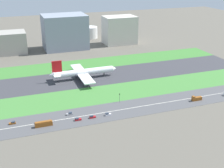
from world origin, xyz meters
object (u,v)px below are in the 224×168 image
bus_0 (44,124)px  office_tower (119,30)px  car_0 (78,119)px  truck_0 (196,99)px  car_3 (70,114)px  fuel_tank_west (90,32)px  terminal_building (6,43)px  hangar_building (65,32)px  car_1 (108,114)px  airliner (82,72)px  car_4 (92,117)px  car_2 (13,123)px  traffic_light (120,97)px

bus_0 → office_tower: (128.33, 192.00, 16.43)m
car_0 → truck_0: bearing=180.0°
car_3 → fuel_tank_west: 240.69m
terminal_building → hangar_building: hangar_building is taller
hangar_building → office_tower: (73.81, 0.00, -2.96)m
car_1 → fuel_tank_west: bearing=-102.9°
car_1 → truck_0: truck_0 is taller
car_1 → office_tower: size_ratio=0.10×
airliner → bus_0: bearing=-121.0°
office_tower → bus_0: bearing=-123.8°
car_3 → office_tower: size_ratio=0.10×
truck_0 → terminal_building: size_ratio=0.18×
car_4 → fuel_tank_west: (65.83, 237.00, 7.17)m
car_4 → car_1: bearing=-180.0°
car_2 → terminal_building: (2.17, 182.00, 11.91)m
airliner → truck_0: 106.31m
car_3 → car_1: 27.19m
car_2 → hangar_building: size_ratio=0.08×
fuel_tank_west → airliner: bearing=-108.3°
traffic_light → bus_0: bearing=-163.6°
car_2 → office_tower: office_tower is taller
car_3 → truck_0: 99.83m
office_tower → fuel_tank_west: bearing=122.7°
airliner → car_3: size_ratio=14.77×
car_2 → car_1: same height
car_1 → truck_0: bearing=180.0°
truck_0 → hangar_building: 203.49m
airliner → car_2: (-66.19, -68.00, -5.31)m
terminal_building → car_0: bearing=-78.2°
bus_0 → terminal_building: 193.07m
car_4 → hangar_building: hangar_building is taller
hangar_building → car_3: bearing=-100.8°
bus_0 → car_2: bus_0 is taller
terminal_building → car_4: bearing=-75.2°
car_2 → hangar_building: hangar_building is taller
car_2 → hangar_building: bearing=67.9°
bus_0 → car_4: bearing=-180.0°
car_4 → truck_0: (85.47, -0.00, 0.75)m
car_0 → traffic_light: bearing=-154.5°
truck_0 → hangar_building: bearing=-71.4°
airliner → office_tower: bearing=54.5°
car_2 → traffic_light: traffic_light is taller
car_3 → hangar_building: hangar_building is taller
terminal_building → fuel_tank_west: (116.47, 45.00, -4.74)m
traffic_light → terminal_building: 190.90m
car_2 → office_tower: bearing=51.0°
car_0 → office_tower: (105.15, 192.00, 17.33)m
car_1 → bus_0: bearing=0.0°
car_0 → bus_0: bearing=0.0°
bus_0 → terminal_building: bearing=-84.9°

